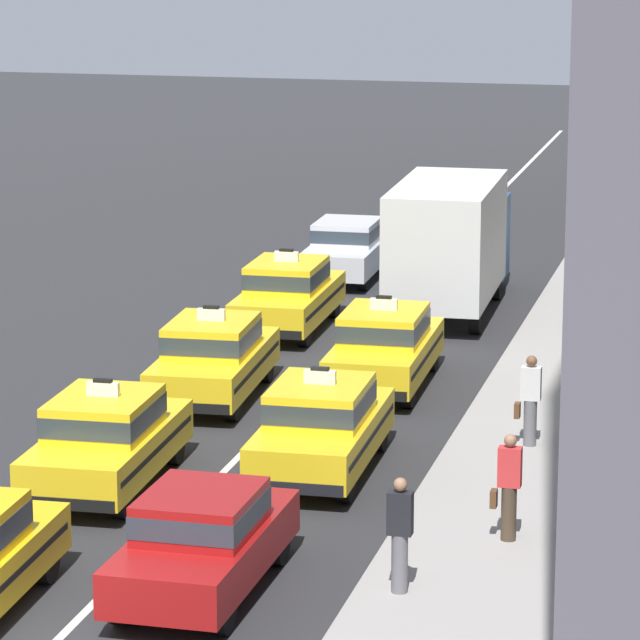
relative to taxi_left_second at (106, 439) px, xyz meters
name	(u,v)px	position (x,y,z in m)	size (l,w,h in m)	color
lane_stripe_left_right	(357,337)	(1.69, 12.00, -0.87)	(0.14, 80.00, 0.01)	silver
sidewalk_curb	(576,405)	(7.29, 7.00, -0.80)	(4.00, 90.00, 0.15)	#9E9993
taxi_left_second	(106,439)	(0.00, 0.00, 0.00)	(1.97, 4.62, 1.96)	black
taxi_left_third	(213,357)	(0.07, 5.98, 0.00)	(2.06, 4.65, 1.96)	black
taxi_left_fourth	(288,294)	(-0.04, 12.30, 0.00)	(1.91, 4.60, 1.96)	black
sedan_left_fifth	(347,247)	(-0.05, 18.51, -0.03)	(1.84, 4.33, 1.58)	black
sedan_right_nearest	(202,539)	(3.11, -4.41, -0.03)	(1.79, 4.31, 1.58)	black
taxi_right_second	(321,425)	(3.38, 1.68, 0.00)	(1.93, 4.61, 1.96)	black
taxi_right_third	(384,346)	(3.23, 7.75, 0.00)	(1.93, 4.61, 1.96)	black
box_truck_right_fourth	(451,239)	(3.27, 15.33, 0.90)	(2.46, 7.02, 3.27)	black
pedestrian_near_crosswalk	(509,487)	(7.14, -1.43, 0.13)	(0.47, 0.24, 1.71)	#473828
pedestrian_mid_block	(530,401)	(6.78, 3.78, 0.12)	(0.47, 0.24, 1.69)	slate
pedestrian_by_storefront	(400,534)	(5.95, -4.03, 0.15)	(0.36, 0.24, 1.72)	slate
pedestrian_trailing	(608,298)	(7.31, 13.09, 0.10)	(0.36, 0.24, 1.63)	#473828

